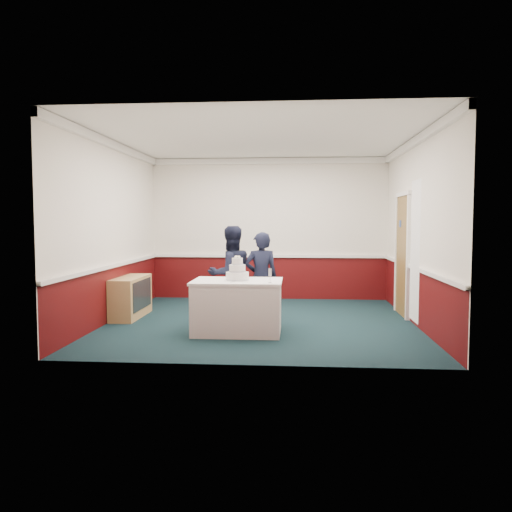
# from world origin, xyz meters

# --- Properties ---
(ground) EXTENTS (5.00, 5.00, 0.00)m
(ground) POSITION_xyz_m (0.00, 0.00, 0.00)
(ground) COLOR black
(ground) RESTS_ON ground
(room_shell) EXTENTS (5.00, 5.00, 3.00)m
(room_shell) POSITION_xyz_m (0.08, 0.61, 1.97)
(room_shell) COLOR silver
(room_shell) RESTS_ON ground
(sideboard) EXTENTS (0.41, 1.20, 0.70)m
(sideboard) POSITION_xyz_m (-2.28, 0.24, 0.35)
(sideboard) COLOR tan
(sideboard) RESTS_ON ground
(cake_table) EXTENTS (1.32, 0.92, 0.79)m
(cake_table) POSITION_xyz_m (-0.29, -0.83, 0.40)
(cake_table) COLOR white
(cake_table) RESTS_ON ground
(wedding_cake) EXTENTS (0.35, 0.35, 0.36)m
(wedding_cake) POSITION_xyz_m (-0.29, -0.83, 0.90)
(wedding_cake) COLOR white
(wedding_cake) RESTS_ON cake_table
(cake_knife) EXTENTS (0.08, 0.21, 0.00)m
(cake_knife) POSITION_xyz_m (-0.32, -1.03, 0.79)
(cake_knife) COLOR silver
(cake_knife) RESTS_ON cake_table
(champagne_flute) EXTENTS (0.05, 0.05, 0.21)m
(champagne_flute) POSITION_xyz_m (0.21, -1.11, 0.93)
(champagne_flute) COLOR silver
(champagne_flute) RESTS_ON cake_table
(person_man) EXTENTS (0.97, 0.91, 1.59)m
(person_man) POSITION_xyz_m (-0.49, -0.09, 0.79)
(person_man) COLOR black
(person_man) RESTS_ON ground
(person_woman) EXTENTS (0.61, 0.46, 1.49)m
(person_woman) POSITION_xyz_m (0.01, -0.09, 0.74)
(person_woman) COLOR black
(person_woman) RESTS_ON ground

